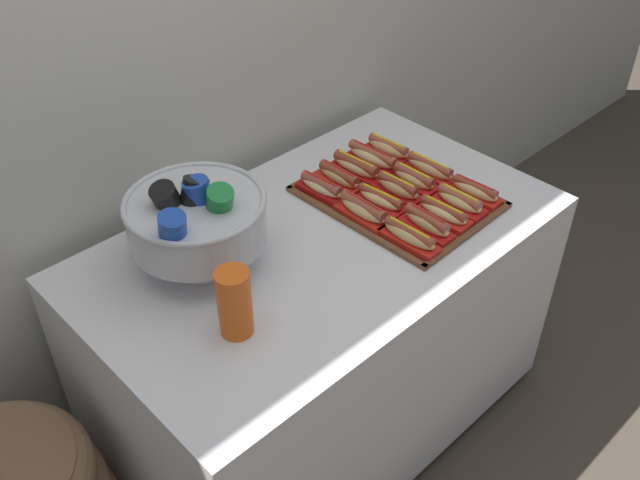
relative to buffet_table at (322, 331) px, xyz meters
The scene contains 21 objects.
ground_plane 0.41m from the buffet_table, ahead, with size 10.00×10.00×0.00m, color #4C4238.
back_wall 1.02m from the buffet_table, 90.00° to the left, with size 6.00×0.10×2.60m, color beige.
buffet_table is the anchor object (origin of this frame).
serving_tray 0.47m from the buffet_table, ahead, with size 0.42×0.53×0.01m.
hot_dog_0 0.47m from the buffet_table, 55.14° to the right, with size 0.07×0.18×0.06m.
hot_dog_1 0.50m from the buffet_table, 42.46° to the right, with size 0.06×0.16×0.06m.
hot_dog_2 0.53m from the buffet_table, 33.75° to the right, with size 0.07×0.16×0.06m.
hot_dog_3 0.58m from the buffet_table, 27.66° to the right, with size 0.07×0.16×0.06m.
hot_dog_4 0.62m from the buffet_table, 23.25° to the right, with size 0.07×0.16×0.06m.
hot_dog_5 0.43m from the buffet_table, 12.59° to the right, with size 0.07×0.17×0.06m.
hot_dog_6 0.45m from the buffet_table, ahead, with size 0.08×0.16×0.05m.
hot_dog_7 0.50m from the buffet_table, ahead, with size 0.07×0.16×0.06m.
hot_dog_8 0.54m from the buffet_table, ahead, with size 0.07×0.16×0.06m.
hot_dog_9 0.59m from the buffet_table, ahead, with size 0.06×0.18×0.06m.
hot_dog_10 0.45m from the buffet_table, 46.80° to the left, with size 0.07×0.16×0.06m.
hot_dog_11 0.47m from the buffet_table, 34.19° to the left, with size 0.06×0.16×0.06m.
hot_dog_12 0.51m from the buffet_table, 26.67° to the left, with size 0.08×0.18×0.06m.
hot_dog_13 0.56m from the buffet_table, 21.83° to the left, with size 0.08×0.19×0.06m.
hot_dog_14 0.61m from the buffet_table, 18.49° to the left, with size 0.07×0.17×0.06m.
punch_bowl 0.62m from the buffet_table, 156.85° to the left, with size 0.36×0.36×0.26m.
cup_stack 0.62m from the buffet_table, 162.66° to the right, with size 0.08×0.08×0.18m.
Camera 1 is at (-1.06, -1.10, 1.97)m, focal length 39.67 mm.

